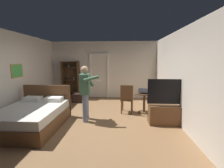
{
  "coord_description": "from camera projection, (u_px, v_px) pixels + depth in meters",
  "views": [
    {
      "loc": [
        0.83,
        -4.37,
        1.83
      ],
      "look_at": [
        0.55,
        0.34,
        1.08
      ],
      "focal_mm": 24.83,
      "sensor_mm": 36.0,
      "label": 1
    }
  ],
  "objects": [
    {
      "name": "ground_plane",
      "position": [
        93.0,
        121.0,
        4.64
      ],
      "size": [
        6.65,
        6.65,
        0.0
      ],
      "primitive_type": "plane",
      "color": "olive"
    },
    {
      "name": "wall_back",
      "position": [
        104.0,
        70.0,
        7.47
      ],
      "size": [
        5.18,
        0.12,
        2.68
      ],
      "primitive_type": "cube",
      "color": "silver",
      "rests_on": "ground_plane"
    },
    {
      "name": "wall_left",
      "position": [
        8.0,
        76.0,
        4.58
      ],
      "size": [
        0.15,
        6.29,
        2.68
      ],
      "color": "silver",
      "rests_on": "ground_plane"
    },
    {
      "name": "wall_right",
      "position": [
        183.0,
        77.0,
        4.28
      ],
      "size": [
        0.12,
        6.29,
        2.68
      ],
      "primitive_type": "cube",
      "color": "silver",
      "rests_on": "ground_plane"
    },
    {
      "name": "doorway_frame",
      "position": [
        99.0,
        72.0,
        7.42
      ],
      "size": [
        0.93,
        0.08,
        2.13
      ],
      "color": "white",
      "rests_on": "ground_plane"
    },
    {
      "name": "bed",
      "position": [
        33.0,
        116.0,
        4.24
      ],
      "size": [
        1.51,
        1.95,
        1.02
      ],
      "color": "brown",
      "rests_on": "ground_plane"
    },
    {
      "name": "bookshelf",
      "position": [
        71.0,
        78.0,
        7.4
      ],
      "size": [
        0.81,
        0.32,
        1.75
      ],
      "color": "#4C331E",
      "rests_on": "ground_plane"
    },
    {
      "name": "tv_flatscreen",
      "position": [
        168.0,
        111.0,
        4.4
      ],
      "size": [
        1.2,
        0.4,
        1.3
      ],
      "color": "brown",
      "rests_on": "ground_plane"
    },
    {
      "name": "side_table",
      "position": [
        144.0,
        99.0,
        5.33
      ],
      "size": [
        0.64,
        0.64,
        0.7
      ],
      "color": "#4C331E",
      "rests_on": "ground_plane"
    },
    {
      "name": "laptop",
      "position": [
        144.0,
        92.0,
        5.25
      ],
      "size": [
        0.4,
        0.4,
        0.16
      ],
      "color": "black",
      "rests_on": "side_table"
    },
    {
      "name": "bottle_on_table",
      "position": [
        149.0,
        90.0,
        5.19
      ],
      "size": [
        0.06,
        0.06,
        0.28
      ],
      "color": "#263A24",
      "rests_on": "side_table"
    },
    {
      "name": "wooden_chair",
      "position": [
        127.0,
        98.0,
        5.27
      ],
      "size": [
        0.48,
        0.48,
        0.99
      ],
      "color": "brown",
      "rests_on": "ground_plane"
    },
    {
      "name": "person_blue_shirt",
      "position": [
        85.0,
        89.0,
        4.6
      ],
      "size": [
        0.66,
        0.62,
        1.65
      ],
      "color": "slate",
      "rests_on": "ground_plane"
    },
    {
      "name": "suitcase_dark",
      "position": [
        78.0,
        98.0,
        6.71
      ],
      "size": [
        0.46,
        0.32,
        0.37
      ],
      "primitive_type": "cube",
      "rotation": [
        0.0,
        0.0,
        -0.02
      ],
      "color": "black",
      "rests_on": "ground_plane"
    }
  ]
}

